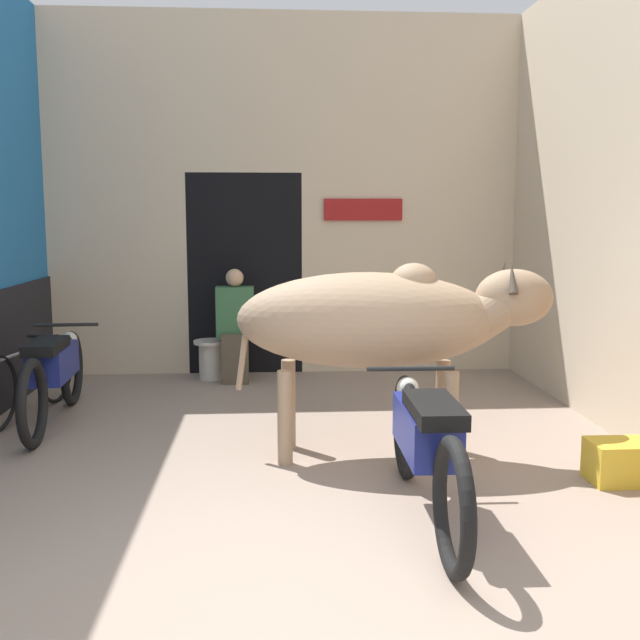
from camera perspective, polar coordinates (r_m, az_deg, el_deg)
ground_plane at (r=3.92m, az=-1.01°, el=-19.25°), size 30.00×30.00×0.00m
wall_back_with_doorway at (r=8.75m, az=-3.81°, el=7.29°), size 5.28×0.93×4.01m
wall_right_with_door at (r=6.61m, az=22.41°, el=8.97°), size 0.22×5.01×4.01m
cow at (r=5.50m, az=4.78°, el=0.01°), size 2.35×0.90×1.48m
motorcycle_near at (r=4.51m, az=8.08°, el=-9.20°), size 0.58×2.13×0.81m
motorcycle_far at (r=6.84m, az=-19.64°, el=-3.71°), size 0.58×2.07×0.81m
bicycle at (r=7.21m, az=-21.33°, el=-4.21°), size 0.48×1.68×0.68m
shopkeeper_seated at (r=8.13m, az=-6.48°, el=-0.25°), size 0.41×0.33×1.23m
plastic_stool at (r=8.34m, az=-8.31°, el=-2.91°), size 0.37×0.37×0.43m
crate at (r=5.54m, az=22.02°, el=-9.99°), size 0.44×0.32×0.28m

